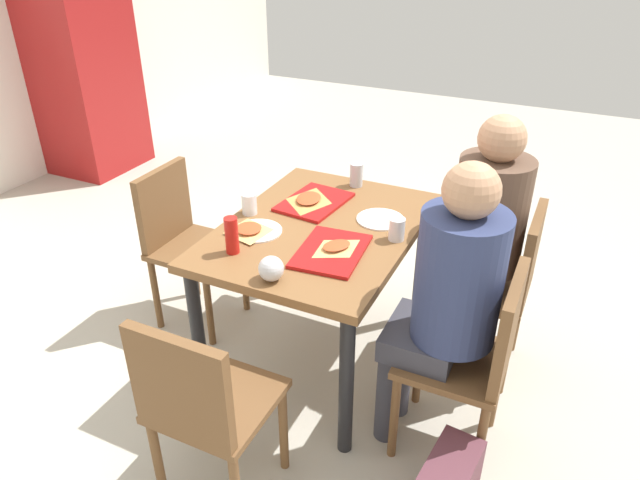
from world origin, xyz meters
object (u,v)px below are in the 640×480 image
at_px(pizza_slice_b, 309,199).
at_px(pizza_slice_a, 336,247).
at_px(chair_near_left, 476,353).
at_px(chair_near_right, 503,280).
at_px(paper_plate_near_edge, 380,219).
at_px(plastic_cup_a, 249,204).
at_px(chair_left_end, 202,403).
at_px(tray_red_near, 331,251).
at_px(person_in_brown_jacket, 479,227).
at_px(condiment_bottle, 232,235).
at_px(soda_can, 356,175).
at_px(person_in_red, 447,291).
at_px(plastic_cup_b, 397,229).
at_px(foil_bundle, 271,269).
at_px(pizza_slice_c, 249,230).
at_px(paper_plate_center, 257,231).
at_px(chair_far_side, 182,235).
at_px(main_table, 320,245).
at_px(drink_fridge, 82,57).
at_px(tray_red_far, 314,202).

bearing_deg(pizza_slice_b, pizza_slice_a, -139.65).
xyz_separation_m(chair_near_left, chair_near_right, (0.57, 0.00, 0.00)).
distance_m(paper_plate_near_edge, plastic_cup_a, 0.61).
relative_size(chair_left_end, tray_red_near, 2.38).
bearing_deg(person_in_brown_jacket, condiment_bottle, 126.33).
distance_m(chair_near_right, soda_can, 0.89).
height_order(paper_plate_near_edge, plastic_cup_a, plastic_cup_a).
bearing_deg(chair_near_left, condiment_bottle, 94.73).
bearing_deg(person_in_red, plastic_cup_b, 44.47).
bearing_deg(chair_near_right, foil_bundle, 134.51).
distance_m(chair_near_left, chair_left_end, 1.04).
height_order(chair_near_right, pizza_slice_b, chair_near_right).
relative_size(pizza_slice_c, plastic_cup_a, 2.39).
distance_m(soda_can, condiment_bottle, 0.87).
relative_size(paper_plate_near_edge, pizza_slice_a, 1.01).
distance_m(chair_left_end, foil_bundle, 0.55).
relative_size(chair_near_left, plastic_cup_b, 8.58).
distance_m(tray_red_near, pizza_slice_c, 0.40).
height_order(paper_plate_center, pizza_slice_a, pizza_slice_a).
relative_size(person_in_red, pizza_slice_c, 5.31).
bearing_deg(chair_far_side, plastic_cup_a, -93.63).
xyz_separation_m(tray_red_near, condiment_bottle, (-0.17, 0.37, 0.07)).
xyz_separation_m(main_table, chair_far_side, (0.00, 0.80, -0.14)).
bearing_deg(chair_near_right, pizza_slice_b, 96.24).
bearing_deg(chair_left_end, pizza_slice_b, 7.34).
distance_m(pizza_slice_c, soda_can, 0.72).
xyz_separation_m(paper_plate_near_edge, foil_bundle, (-0.65, 0.21, 0.05)).
bearing_deg(plastic_cup_a, paper_plate_center, -138.72).
xyz_separation_m(chair_near_right, plastic_cup_b, (-0.25, 0.45, 0.29)).
bearing_deg(plastic_cup_b, chair_far_side, 91.41).
bearing_deg(drink_fridge, tray_red_near, -119.21).
relative_size(chair_near_left, paper_plate_near_edge, 3.90).
relative_size(tray_red_far, paper_plate_center, 1.64).
height_order(pizza_slice_c, condiment_bottle, condiment_bottle).
xyz_separation_m(tray_red_near, paper_plate_near_edge, (0.37, -0.08, -0.00)).
bearing_deg(person_in_red, tray_red_near, 80.60).
bearing_deg(tray_red_far, drink_fridge, 64.88).
height_order(plastic_cup_b, condiment_bottle, condiment_bottle).
bearing_deg(plastic_cup_a, chair_near_right, -74.85).
bearing_deg(chair_near_left, plastic_cup_a, 77.51).
xyz_separation_m(tray_red_near, plastic_cup_b, (0.23, -0.21, 0.04)).
height_order(person_in_red, pizza_slice_c, person_in_red).
xyz_separation_m(pizza_slice_a, drink_fridge, (1.66, 3.01, 0.18)).
bearing_deg(main_table, tray_red_near, -143.81).
relative_size(person_in_brown_jacket, pizza_slice_a, 5.81).
distance_m(tray_red_far, pizza_slice_c, 0.41).
distance_m(plastic_cup_a, plastic_cup_b, 0.71).
height_order(chair_near_left, soda_can, soda_can).
height_order(person_in_red, tray_red_far, person_in_red).
xyz_separation_m(main_table, pizza_slice_b, (0.18, 0.15, 0.12)).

